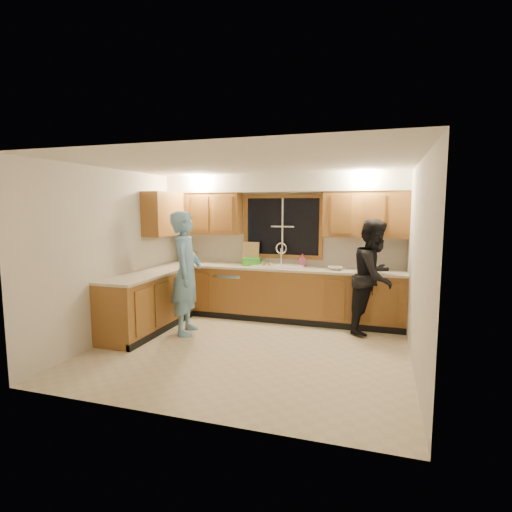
{
  "coord_description": "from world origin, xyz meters",
  "views": [
    {
      "loc": [
        1.68,
        -5.02,
        1.94
      ],
      "look_at": [
        -0.11,
        0.65,
        1.21
      ],
      "focal_mm": 28.0,
      "sensor_mm": 36.0,
      "label": 1
    }
  ],
  "objects_px": {
    "man": "(186,273)",
    "woman": "(374,276)",
    "dishwasher": "(232,293)",
    "knife_block": "(194,257)",
    "sink": "(278,270)",
    "stove": "(126,311)",
    "soap_bottle": "(302,260)",
    "dish_crate": "(251,261)",
    "bowl": "(335,268)"
  },
  "relations": [
    {
      "from": "sink",
      "to": "man",
      "type": "xyz_separation_m",
      "value": [
        -1.15,
        -1.2,
        0.08
      ]
    },
    {
      "from": "dish_crate",
      "to": "bowl",
      "type": "relative_size",
      "value": 1.23
    },
    {
      "from": "man",
      "to": "bowl",
      "type": "relative_size",
      "value": 7.95
    },
    {
      "from": "knife_block",
      "to": "woman",
      "type": "bearing_deg",
      "value": -48.0
    },
    {
      "from": "sink",
      "to": "woman",
      "type": "bearing_deg",
      "value": -10.84
    },
    {
      "from": "soap_bottle",
      "to": "bowl",
      "type": "distance_m",
      "value": 0.66
    },
    {
      "from": "woman",
      "to": "knife_block",
      "type": "distance_m",
      "value": 3.25
    },
    {
      "from": "stove",
      "to": "man",
      "type": "bearing_deg",
      "value": 43.8
    },
    {
      "from": "soap_bottle",
      "to": "sink",
      "type": "bearing_deg",
      "value": -153.82
    },
    {
      "from": "stove",
      "to": "bowl",
      "type": "distance_m",
      "value": 3.32
    },
    {
      "from": "knife_block",
      "to": "soap_bottle",
      "type": "xyz_separation_m",
      "value": [
        2.01,
        0.15,
        0.01
      ]
    },
    {
      "from": "bowl",
      "to": "stove",
      "type": "bearing_deg",
      "value": -147.86
    },
    {
      "from": "dishwasher",
      "to": "soap_bottle",
      "type": "relative_size",
      "value": 3.85
    },
    {
      "from": "sink",
      "to": "man",
      "type": "relative_size",
      "value": 0.46
    },
    {
      "from": "sink",
      "to": "woman",
      "type": "height_order",
      "value": "woman"
    },
    {
      "from": "bowl",
      "to": "knife_block",
      "type": "bearing_deg",
      "value": 177.5
    },
    {
      "from": "dish_crate",
      "to": "soap_bottle",
      "type": "height_order",
      "value": "soap_bottle"
    },
    {
      "from": "woman",
      "to": "bowl",
      "type": "height_order",
      "value": "woman"
    },
    {
      "from": "sink",
      "to": "stove",
      "type": "distance_m",
      "value": 2.6
    },
    {
      "from": "stove",
      "to": "soap_bottle",
      "type": "height_order",
      "value": "soap_bottle"
    },
    {
      "from": "knife_block",
      "to": "soap_bottle",
      "type": "height_order",
      "value": "soap_bottle"
    },
    {
      "from": "man",
      "to": "woman",
      "type": "relative_size",
      "value": 1.07
    },
    {
      "from": "stove",
      "to": "bowl",
      "type": "relative_size",
      "value": 3.8
    },
    {
      "from": "man",
      "to": "sink",
      "type": "bearing_deg",
      "value": -56.59
    },
    {
      "from": "dishwasher",
      "to": "knife_block",
      "type": "height_order",
      "value": "knife_block"
    },
    {
      "from": "man",
      "to": "woman",
      "type": "height_order",
      "value": "man"
    },
    {
      "from": "dishwasher",
      "to": "stove",
      "type": "relative_size",
      "value": 0.91
    },
    {
      "from": "sink",
      "to": "dish_crate",
      "type": "relative_size",
      "value": 2.95
    },
    {
      "from": "sink",
      "to": "man",
      "type": "distance_m",
      "value": 1.66
    },
    {
      "from": "sink",
      "to": "bowl",
      "type": "relative_size",
      "value": 3.63
    },
    {
      "from": "sink",
      "to": "soap_bottle",
      "type": "bearing_deg",
      "value": 26.18
    },
    {
      "from": "dishwasher",
      "to": "stove",
      "type": "xyz_separation_m",
      "value": [
        -0.95,
        -1.81,
        0.04
      ]
    },
    {
      "from": "soap_bottle",
      "to": "dishwasher",
      "type": "bearing_deg",
      "value": -170.66
    },
    {
      "from": "man",
      "to": "soap_bottle",
      "type": "xyz_separation_m",
      "value": [
        1.53,
        1.39,
        0.08
      ]
    },
    {
      "from": "dishwasher",
      "to": "man",
      "type": "height_order",
      "value": "man"
    },
    {
      "from": "man",
      "to": "dishwasher",
      "type": "bearing_deg",
      "value": -26.98
    },
    {
      "from": "dishwasher",
      "to": "knife_block",
      "type": "bearing_deg",
      "value": 176.17
    },
    {
      "from": "soap_bottle",
      "to": "bowl",
      "type": "bearing_deg",
      "value": -23.79
    },
    {
      "from": "dish_crate",
      "to": "man",
      "type": "bearing_deg",
      "value": -118.19
    },
    {
      "from": "stove",
      "to": "dishwasher",
      "type": "bearing_deg",
      "value": 62.31
    },
    {
      "from": "dishwasher",
      "to": "dish_crate",
      "type": "height_order",
      "value": "dish_crate"
    },
    {
      "from": "dish_crate",
      "to": "soap_bottle",
      "type": "bearing_deg",
      "value": 11.02
    },
    {
      "from": "stove",
      "to": "woman",
      "type": "distance_m",
      "value": 3.75
    },
    {
      "from": "man",
      "to": "bowl",
      "type": "height_order",
      "value": "man"
    },
    {
      "from": "stove",
      "to": "soap_bottle",
      "type": "bearing_deg",
      "value": 42.68
    },
    {
      "from": "dishwasher",
      "to": "woman",
      "type": "height_order",
      "value": "woman"
    },
    {
      "from": "dishwasher",
      "to": "man",
      "type": "relative_size",
      "value": 0.44
    },
    {
      "from": "woman",
      "to": "knife_block",
      "type": "bearing_deg",
      "value": 107.17
    },
    {
      "from": "woman",
      "to": "man",
      "type": "bearing_deg",
      "value": 131.27
    },
    {
      "from": "dishwasher",
      "to": "dish_crate",
      "type": "xyz_separation_m",
      "value": [
        0.35,
        0.03,
        0.58
      ]
    }
  ]
}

